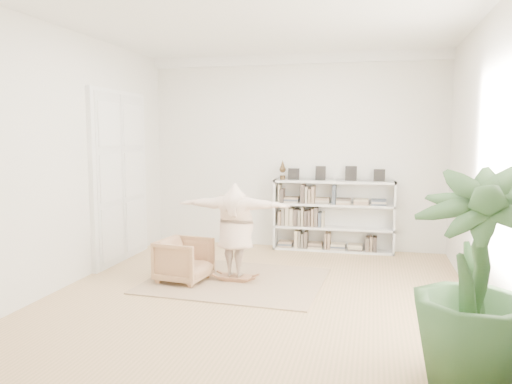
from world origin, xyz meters
TOP-DOWN VIEW (x-y plane):
  - floor at (0.00, 0.00)m, footprint 6.00×6.00m
  - room_shell at (0.00, 2.94)m, footprint 6.00×6.00m
  - doors at (-2.70, 1.30)m, footprint 0.09×1.78m
  - bookshelf at (0.74, 2.82)m, footprint 2.20×0.35m
  - armchair at (-1.20, 0.35)m, footprint 0.79×0.78m
  - rug at (-0.48, 0.53)m, footprint 2.61×2.13m
  - rocker_board at (-0.48, 0.53)m, footprint 0.47×0.30m
  - person at (-0.48, 0.53)m, footprint 1.70×0.55m
  - houseplant at (2.30, -1.90)m, footprint 1.32×1.32m

SIDE VIEW (x-z plane):
  - floor at x=0.00m, z-range 0.00..0.00m
  - rug at x=-0.48m, z-range 0.00..0.02m
  - rocker_board at x=-0.48m, z-range 0.01..0.11m
  - armchair at x=-1.20m, z-range 0.00..0.63m
  - bookshelf at x=0.74m, z-range -0.18..1.46m
  - person at x=-0.48m, z-range 0.12..1.48m
  - houseplant at x=2.30m, z-range 0.00..1.86m
  - doors at x=-2.70m, z-range -0.06..2.86m
  - room_shell at x=0.00m, z-range 0.51..6.51m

